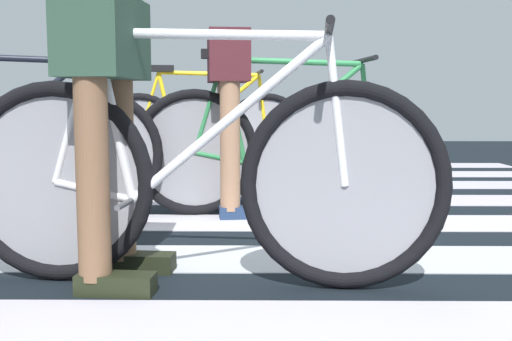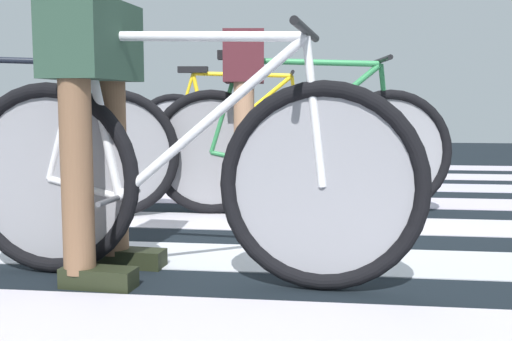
% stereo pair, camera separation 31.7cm
% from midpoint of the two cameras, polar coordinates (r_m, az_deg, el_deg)
% --- Properties ---
extents(ground, '(18.00, 14.00, 0.02)m').
position_cam_midpoint_polar(ground, '(3.34, 0.18, -4.95)').
color(ground, black).
extents(crosswalk_markings, '(5.47, 6.50, 0.00)m').
position_cam_midpoint_polar(crosswalk_markings, '(3.32, -0.12, -4.81)').
color(crosswalk_markings, '#B6B4C2').
rests_on(crosswalk_markings, ground).
extents(bicycle_1_of_4, '(1.73, 0.52, 0.93)m').
position_cam_midpoint_polar(bicycle_1_of_4, '(2.17, -3.19, -0.47)').
color(bicycle_1_of_4, black).
rests_on(bicycle_1_of_4, ground).
extents(cyclist_1_of_4, '(0.34, 0.43, 1.00)m').
position_cam_midpoint_polar(cyclist_1_of_4, '(2.26, -10.90, 6.38)').
color(cyclist_1_of_4, brown).
rests_on(cyclist_1_of_4, ground).
extents(bicycle_2_of_4, '(1.71, 0.57, 0.93)m').
position_cam_midpoint_polar(bicycle_2_of_4, '(3.56, -18.71, 1.85)').
color(bicycle_2_of_4, black).
rests_on(bicycle_2_of_4, ground).
extents(bicycle_3_of_4, '(1.73, 0.52, 0.93)m').
position_cam_midpoint_polar(bicycle_3_of_4, '(3.52, 6.63, 2.10)').
color(bicycle_3_of_4, black).
rests_on(bicycle_3_of_4, ground).
extents(cyclist_3_of_4, '(0.35, 0.43, 1.03)m').
position_cam_midpoint_polar(cyclist_3_of_4, '(3.50, 1.58, 6.75)').
color(cyclist_3_of_4, '#A87A5B').
rests_on(cyclist_3_of_4, ground).
extents(bicycle_4_of_4, '(1.73, 0.52, 0.93)m').
position_cam_midpoint_polar(bicycle_4_of_4, '(5.01, -0.09, 3.36)').
color(bicycle_4_of_4, black).
rests_on(bicycle_4_of_4, ground).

